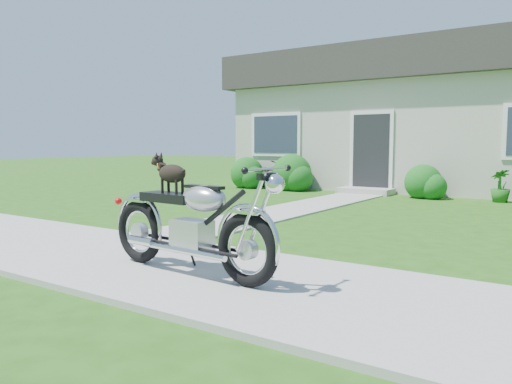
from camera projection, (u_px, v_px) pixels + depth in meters
ground at (190, 271)px, 5.16m from camera, size 80.00×80.00×0.00m
sidewalk at (190, 269)px, 5.16m from camera, size 24.00×2.20×0.04m
walkway at (298, 208)px, 10.12m from camera, size 1.20×8.00×0.03m
house at (457, 116)px, 14.86m from camera, size 12.60×7.03×4.50m
shrub_row at (408, 179)px, 12.33m from camera, size 10.44×1.12×1.12m
potted_plant_left at (274, 175)px, 14.56m from camera, size 0.98×0.93×0.85m
potted_plant_right at (500, 186)px, 11.23m from camera, size 0.59×0.59×0.75m
motorcycle_with_dog at (191, 223)px, 4.84m from camera, size 2.22×0.60×1.16m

